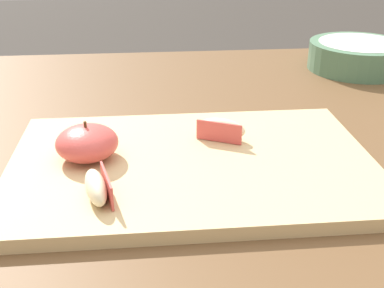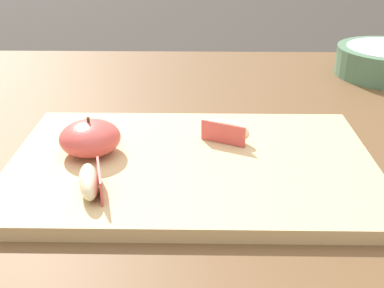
{
  "view_description": "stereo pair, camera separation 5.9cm",
  "coord_description": "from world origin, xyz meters",
  "px_view_note": "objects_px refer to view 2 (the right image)",
  "views": [
    {
      "loc": [
        -0.04,
        -0.6,
        1.04
      ],
      "look_at": [
        0.01,
        -0.07,
        0.78
      ],
      "focal_mm": 45.49,
      "sensor_mm": 36.0,
      "label": 1
    },
    {
      "loc": [
        0.02,
        -0.6,
        1.04
      ],
      "look_at": [
        0.01,
        -0.07,
        0.78
      ],
      "focal_mm": 45.49,
      "sensor_mm": 36.0,
      "label": 2
    }
  ],
  "objects_px": {
    "apple_half_skin_up": "(90,138)",
    "apple_wedge_middle": "(90,181)",
    "apple_wedge_front": "(226,130)",
    "cutting_board": "(192,165)"
  },
  "relations": [
    {
      "from": "apple_half_skin_up",
      "to": "apple_wedge_middle",
      "type": "relative_size",
      "value": 1.12
    },
    {
      "from": "apple_half_skin_up",
      "to": "apple_wedge_front",
      "type": "xyz_separation_m",
      "value": [
        0.17,
        0.04,
        -0.01
      ]
    },
    {
      "from": "apple_half_skin_up",
      "to": "apple_wedge_front",
      "type": "bearing_deg",
      "value": 13.32
    },
    {
      "from": "apple_half_skin_up",
      "to": "apple_wedge_front",
      "type": "relative_size",
      "value": 1.13
    },
    {
      "from": "apple_wedge_front",
      "to": "apple_wedge_middle",
      "type": "bearing_deg",
      "value": -138.14
    },
    {
      "from": "apple_half_skin_up",
      "to": "apple_wedge_middle",
      "type": "xyz_separation_m",
      "value": [
        0.02,
        -0.1,
        -0.01
      ]
    },
    {
      "from": "cutting_board",
      "to": "apple_wedge_middle",
      "type": "bearing_deg",
      "value": -142.75
    },
    {
      "from": "cutting_board",
      "to": "apple_half_skin_up",
      "type": "xyz_separation_m",
      "value": [
        -0.13,
        0.01,
        0.03
      ]
    },
    {
      "from": "cutting_board",
      "to": "apple_wedge_front",
      "type": "distance_m",
      "value": 0.07
    },
    {
      "from": "cutting_board",
      "to": "apple_wedge_middle",
      "type": "height_order",
      "value": "apple_wedge_middle"
    }
  ]
}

